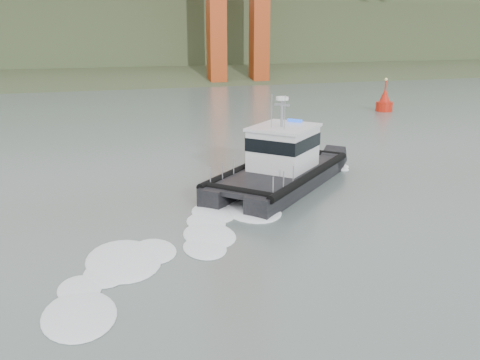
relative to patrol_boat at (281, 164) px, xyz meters
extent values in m
plane|color=#4F5E5B|center=(-5.41, -11.89, -1.51)|extent=(400.00, 400.00, 0.00)
cube|color=#37492A|center=(-5.41, 80.11, -1.51)|extent=(500.00, 44.72, 16.25)
cube|color=#37492A|center=(-5.41, 108.11, 4.49)|extent=(500.00, 70.00, 18.00)
cube|color=#37492A|center=(-5.41, 133.11, 9.49)|extent=(500.00, 60.00, 16.00)
cube|color=black|center=(-1.18, 0.99, -1.04)|extent=(10.08, 9.59, 1.36)
cube|color=black|center=(0.91, -1.24, -1.04)|extent=(10.08, 9.59, 1.36)
cube|color=black|center=(-0.55, -0.51, -0.49)|extent=(10.94, 10.66, 0.28)
cube|color=silver|center=(0.28, 0.26, 0.94)|extent=(5.29, 5.26, 2.60)
cube|color=black|center=(0.28, 0.26, 1.41)|extent=(5.39, 5.36, 0.85)
cube|color=silver|center=(0.28, 0.26, 2.33)|extent=(5.61, 5.58, 0.18)
cylinder|color=gray|center=(0.03, 0.03, 3.26)|extent=(0.18, 0.18, 2.04)
cylinder|color=white|center=(0.03, 0.03, 4.22)|extent=(0.79, 0.79, 0.20)
cylinder|color=#AE1B0C|center=(24.06, 26.23, -1.06)|extent=(2.06, 2.06, 1.37)
cone|color=#AE1B0C|center=(24.06, 26.23, 0.32)|extent=(1.60, 1.60, 2.06)
cylinder|color=#AE1B0C|center=(24.06, 26.23, 1.69)|extent=(0.18, 0.18, 1.14)
sphere|color=#E5D87F|center=(24.06, 26.23, 2.37)|extent=(0.34, 0.34, 0.34)
camera|label=1|loc=(-12.52, -31.27, 8.59)|focal=40.00mm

